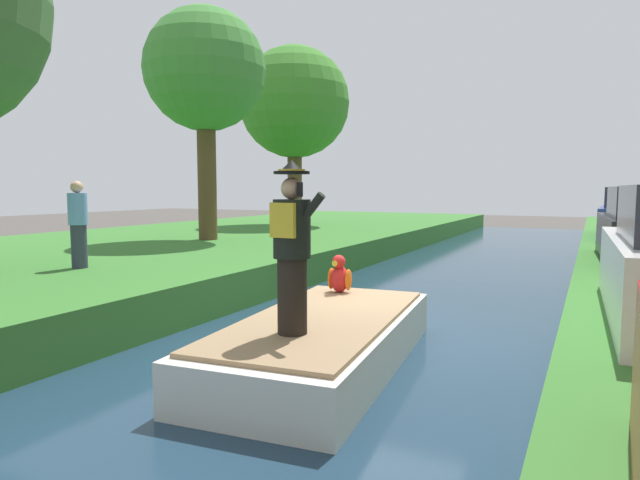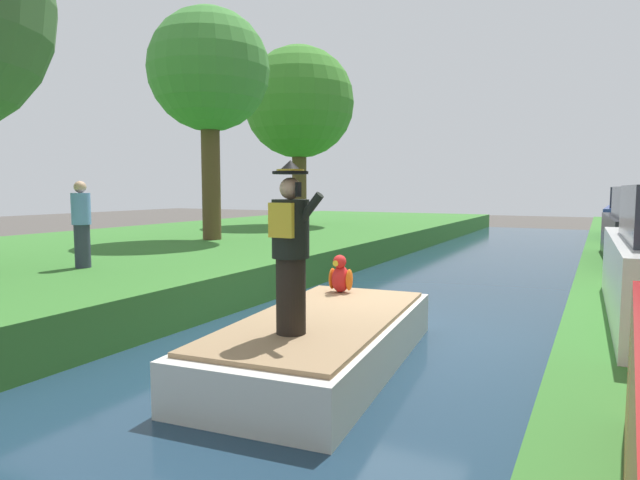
# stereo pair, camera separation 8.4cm
# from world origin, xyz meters

# --- Properties ---
(ground_plane) EXTENTS (80.00, 80.00, 0.00)m
(ground_plane) POSITION_xyz_m (0.00, 0.00, 0.00)
(ground_plane) COLOR #4C4742
(canal_water) EXTENTS (5.25, 48.00, 0.10)m
(canal_water) POSITION_xyz_m (0.00, 0.00, 0.05)
(canal_water) COLOR #1E384C
(canal_water) RESTS_ON ground
(grass_bank_near) EXTENTS (10.68, 48.00, 0.80)m
(grass_bank_near) POSITION_xyz_m (-7.96, 0.00, 0.40)
(grass_bank_near) COLOR #38752D
(grass_bank_near) RESTS_ON ground
(boat) EXTENTS (2.21, 4.36, 0.61)m
(boat) POSITION_xyz_m (0.00, -1.66, 0.40)
(boat) COLOR silver
(boat) RESTS_ON canal_water
(person_pirate) EXTENTS (0.61, 0.42, 1.85)m
(person_pirate) POSITION_xyz_m (0.06, -2.53, 1.64)
(person_pirate) COLOR black
(person_pirate) RESTS_ON boat
(parrot_plush) EXTENTS (0.36, 0.34, 0.57)m
(parrot_plush) POSITION_xyz_m (-0.46, -0.19, 0.95)
(parrot_plush) COLOR red
(parrot_plush) RESTS_ON boat
(tree_broad) EXTENTS (3.40, 3.40, 6.47)m
(tree_broad) POSITION_xyz_m (-6.97, 4.93, 5.50)
(tree_broad) COLOR brown
(tree_broad) RESTS_ON grass_bank_near
(tree_slender) EXTENTS (4.38, 4.38, 7.06)m
(tree_slender) POSITION_xyz_m (-7.89, 11.65, 5.63)
(tree_slender) COLOR brown
(tree_slender) RESTS_ON grass_bank_near
(parked_car_blue) EXTENTS (1.87, 4.07, 1.50)m
(parked_car_blue) POSITION_xyz_m (3.93, 11.24, 1.43)
(parked_car_blue) COLOR #2D4293
(parked_car_blue) RESTS_ON grass_bank_far
(person_bystander) EXTENTS (0.34, 0.34, 1.60)m
(person_bystander) POSITION_xyz_m (-5.53, -0.63, 1.61)
(person_bystander) COLOR #33384C
(person_bystander) RESTS_ON grass_bank_near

